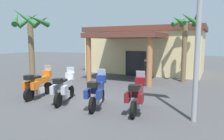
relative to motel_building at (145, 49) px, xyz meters
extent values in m
plane|color=#424244|center=(-0.12, -11.40, -2.18)|extent=(80.00, 80.00, 0.00)
cube|color=beige|center=(0.01, 0.18, -0.27)|extent=(10.58, 6.18, 3.81)
cube|color=#1E2328|center=(-0.12, -2.74, -1.13)|extent=(1.80, 0.18, 2.10)
cube|color=brown|center=(-0.22, -4.81, 1.17)|extent=(5.60, 4.50, 0.35)
cylinder|color=#B27042|center=(-2.60, -6.43, -0.59)|extent=(0.37, 0.37, 3.17)
cylinder|color=#B27042|center=(2.01, -6.64, -0.59)|extent=(0.37, 0.37, 3.17)
cube|color=brown|center=(0.01, 0.18, 1.85)|extent=(11.00, 6.60, 0.44)
cylinder|color=black|center=(-2.68, -10.87, -1.85)|extent=(0.20, 0.67, 0.66)
cylinder|color=black|center=(-2.53, -12.41, -1.85)|extent=(0.20, 0.67, 0.66)
cube|color=silver|center=(-2.60, -11.66, -1.81)|extent=(0.37, 0.59, 0.32)
cube|color=orange|center=(-2.62, -11.52, -1.30)|extent=(0.41, 1.17, 0.34)
cube|color=black|center=(-2.59, -11.86, -1.08)|extent=(0.33, 0.62, 0.10)
cube|color=orange|center=(-2.68, -10.89, -1.03)|extent=(0.46, 0.28, 0.36)
cube|color=#B2BCC6|center=(-2.68, -10.81, -0.75)|extent=(0.41, 0.15, 0.36)
cube|color=orange|center=(-2.81, -12.29, -1.42)|extent=(0.22, 0.45, 0.36)
cube|color=orange|center=(-2.29, -12.24, -1.42)|extent=(0.22, 0.45, 0.36)
cube|color=black|center=(-2.54, -12.36, -1.01)|extent=(0.39, 0.35, 0.22)
cylinder|color=black|center=(-1.01, -11.10, -1.85)|extent=(0.29, 0.67, 0.66)
cylinder|color=black|center=(-0.64, -12.61, -1.85)|extent=(0.29, 0.67, 0.66)
cube|color=silver|center=(-0.82, -11.88, -1.81)|extent=(0.44, 0.62, 0.32)
cube|color=#B2B2B7|center=(-0.86, -11.74, -1.30)|extent=(0.57, 1.19, 0.34)
cube|color=black|center=(-0.77, -12.08, -1.08)|extent=(0.42, 0.65, 0.10)
cube|color=#B2B2B7|center=(-1.01, -11.12, -1.03)|extent=(0.48, 0.34, 0.36)
cube|color=#B2BCC6|center=(-1.03, -11.05, -0.75)|extent=(0.42, 0.21, 0.36)
cube|color=#B2B2B7|center=(-0.93, -12.53, -1.42)|extent=(0.28, 0.47, 0.36)
cube|color=#B2B2B7|center=(-0.42, -12.40, -1.42)|extent=(0.28, 0.47, 0.36)
cube|color=black|center=(-0.65, -12.56, -1.01)|extent=(0.43, 0.40, 0.22)
cylinder|color=black|center=(0.79, -11.17, -1.85)|extent=(0.28, 0.67, 0.66)
cylinder|color=black|center=(1.12, -12.69, -1.85)|extent=(0.28, 0.67, 0.66)
cube|color=silver|center=(0.96, -11.95, -1.81)|extent=(0.43, 0.62, 0.32)
cube|color=navy|center=(0.93, -11.81, -1.30)|extent=(0.54, 1.19, 0.34)
cube|color=black|center=(1.01, -12.15, -1.08)|extent=(0.40, 0.65, 0.10)
cube|color=navy|center=(0.80, -11.19, -1.03)|extent=(0.48, 0.33, 0.36)
cube|color=#B2BCC6|center=(0.78, -11.11, -0.75)|extent=(0.42, 0.20, 0.36)
cube|color=navy|center=(0.84, -12.60, -1.42)|extent=(0.27, 0.47, 0.36)
cube|color=navy|center=(1.35, -12.48, -1.42)|extent=(0.27, 0.47, 0.36)
cube|color=black|center=(1.11, -12.64, -1.01)|extent=(0.42, 0.39, 0.22)
cylinder|color=black|center=(2.66, -11.05, -1.85)|extent=(0.21, 0.67, 0.66)
cylinder|color=black|center=(2.83, -12.59, -1.85)|extent=(0.21, 0.67, 0.66)
cube|color=silver|center=(2.75, -11.85, -1.81)|extent=(0.38, 0.59, 0.32)
cube|color=maroon|center=(2.73, -11.70, -1.30)|extent=(0.42, 1.18, 0.34)
cube|color=black|center=(2.77, -12.05, -1.08)|extent=(0.34, 0.63, 0.10)
cube|color=maroon|center=(2.66, -11.07, -1.03)|extent=(0.46, 0.29, 0.36)
cube|color=#B2BCC6|center=(2.65, -10.99, -0.75)|extent=(0.41, 0.16, 0.36)
cube|color=maroon|center=(2.55, -12.47, -1.42)|extent=(0.23, 0.46, 0.36)
cube|color=maroon|center=(3.07, -12.42, -1.42)|extent=(0.23, 0.46, 0.36)
cube|color=black|center=(2.82, -12.54, -1.01)|extent=(0.39, 0.36, 0.22)
cylinder|color=#3F334C|center=(1.16, -4.77, -1.78)|extent=(0.14, 0.14, 0.80)
cylinder|color=#3F334C|center=(1.31, -4.66, -1.78)|extent=(0.14, 0.14, 0.80)
cylinder|color=#262626|center=(1.24, -4.71, -1.09)|extent=(0.32, 0.32, 0.57)
cylinder|color=#262626|center=(1.06, -4.84, -1.07)|extent=(0.09, 0.09, 0.54)
cylinder|color=#262626|center=(1.42, -4.59, -1.07)|extent=(0.09, 0.09, 0.54)
sphere|color=tan|center=(1.24, -4.71, -0.67)|extent=(0.22, 0.22, 0.22)
cylinder|color=brown|center=(-5.10, -9.49, -0.14)|extent=(0.35, 0.35, 4.08)
cone|color=#236028|center=(-4.31, -9.62, 2.03)|extent=(0.63, 1.67, 0.78)
cone|color=#236028|center=(-4.94, -8.70, 2.05)|extent=(1.67, 0.67, 0.85)
cone|color=#236028|center=(-5.72, -8.98, 2.18)|extent=(1.24, 1.39, 1.23)
cone|color=#236028|center=(-5.73, -9.99, 2.13)|extent=(1.26, 1.46, 1.09)
cone|color=#236028|center=(-4.79, -10.22, 2.17)|extent=(1.54, 0.93, 1.20)
cylinder|color=brown|center=(3.91, -4.17, -0.07)|extent=(0.35, 0.35, 4.22)
cone|color=#236028|center=(4.55, -4.07, 2.25)|extent=(0.54, 1.32, 1.01)
cone|color=#236028|center=(4.08, -3.54, 2.16)|extent=(1.39, 0.70, 0.75)
cone|color=#236028|center=(3.46, -3.70, 2.19)|extent=(1.21, 1.18, 0.85)
cone|color=#236028|center=(3.46, -4.63, 2.20)|extent=(1.21, 1.18, 0.86)
cone|color=#236028|center=(4.20, -4.74, 2.24)|extent=(1.32, 0.90, 0.98)
cylinder|color=#99999E|center=(4.95, -12.01, 1.29)|extent=(0.18, 0.18, 6.93)
camera|label=1|loc=(5.13, -19.92, 0.69)|focal=33.59mm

